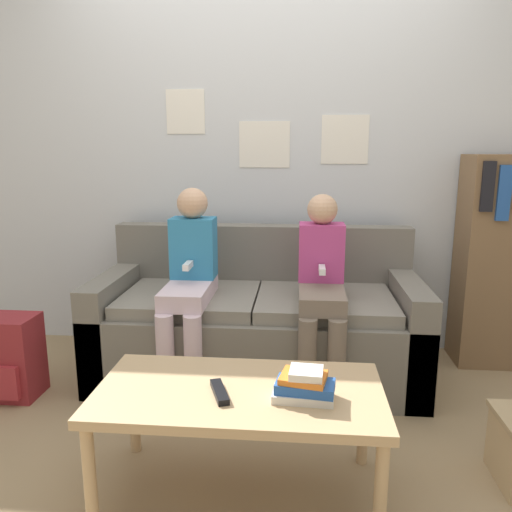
# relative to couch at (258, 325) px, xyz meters

# --- Properties ---
(ground_plane) EXTENTS (10.00, 10.00, 0.00)m
(ground_plane) POSITION_rel_couch_xyz_m (0.00, -0.51, -0.29)
(ground_plane) COLOR #937A56
(wall_back) EXTENTS (8.00, 0.07, 2.60)m
(wall_back) POSITION_rel_couch_xyz_m (0.00, 0.49, 1.01)
(wall_back) COLOR silver
(wall_back) RESTS_ON ground_plane
(couch) EXTENTS (1.80, 0.79, 0.83)m
(couch) POSITION_rel_couch_xyz_m (0.00, 0.00, 0.00)
(couch) COLOR #6B665B
(couch) RESTS_ON ground_plane
(coffee_table) EXTENTS (1.05, 0.54, 0.43)m
(coffee_table) POSITION_rel_couch_xyz_m (0.02, -1.05, 0.09)
(coffee_table) COLOR tan
(coffee_table) RESTS_ON ground_plane
(person_left) EXTENTS (0.24, 0.55, 1.08)m
(person_left) POSITION_rel_couch_xyz_m (-0.35, -0.19, 0.32)
(person_left) COLOR silver
(person_left) RESTS_ON ground_plane
(person_right) EXTENTS (0.24, 0.55, 1.05)m
(person_right) POSITION_rel_couch_xyz_m (0.35, -0.20, 0.31)
(person_right) COLOR #756656
(person_right) RESTS_ON ground_plane
(tv_remote) EXTENTS (0.10, 0.17, 0.02)m
(tv_remote) POSITION_rel_couch_xyz_m (-0.04, -1.10, 0.15)
(tv_remote) COLOR black
(tv_remote) RESTS_ON coffee_table
(book_stack) EXTENTS (0.22, 0.16, 0.11)m
(book_stack) POSITION_rel_couch_xyz_m (0.26, -1.10, 0.19)
(book_stack) COLOR silver
(book_stack) RESTS_ON coffee_table
(bookshelf) EXTENTS (0.40, 0.32, 1.25)m
(bookshelf) POSITION_rel_couch_xyz_m (1.38, 0.29, 0.34)
(bookshelf) COLOR brown
(bookshelf) RESTS_ON ground_plane
(backpack) EXTENTS (0.25, 0.25, 0.44)m
(backpack) POSITION_rel_couch_xyz_m (-1.25, -0.40, -0.07)
(backpack) COLOR maroon
(backpack) RESTS_ON ground_plane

